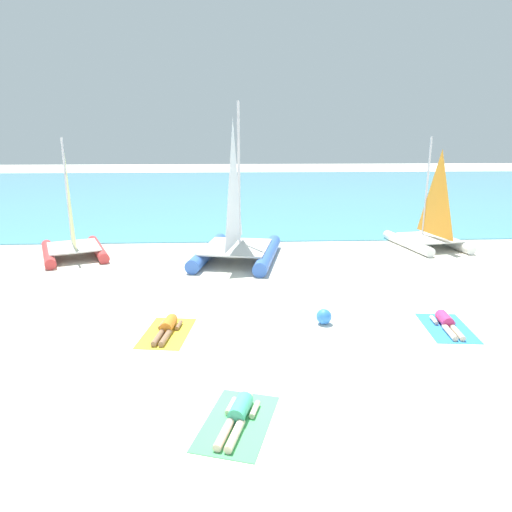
{
  "coord_description": "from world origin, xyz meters",
  "views": [
    {
      "loc": [
        -0.68,
        -8.01,
        4.83
      ],
      "look_at": [
        0.0,
        5.76,
        1.2
      ],
      "focal_mm": 32.57,
      "sensor_mm": 36.0,
      "label": 1
    }
  ],
  "objects_px": {
    "sailboat_white": "(429,231)",
    "sailboat_red": "(73,240)",
    "towel_left": "(167,333)",
    "sunbather_left": "(167,327)",
    "towel_middle": "(237,422)",
    "sailboat_blue": "(237,238)",
    "sunbather_middle": "(238,414)",
    "towel_right": "(447,328)",
    "beach_ball": "(324,317)",
    "sunbather_right": "(446,322)"
  },
  "relations": [
    {
      "from": "sailboat_white",
      "to": "sailboat_red",
      "type": "distance_m",
      "value": 15.06
    },
    {
      "from": "towel_left",
      "to": "sunbather_left",
      "type": "height_order",
      "value": "sunbather_left"
    },
    {
      "from": "towel_left",
      "to": "towel_middle",
      "type": "relative_size",
      "value": 1.0
    },
    {
      "from": "sailboat_blue",
      "to": "sunbather_middle",
      "type": "distance_m",
      "value": 10.63
    },
    {
      "from": "sailboat_blue",
      "to": "towel_right",
      "type": "relative_size",
      "value": 3.18
    },
    {
      "from": "sailboat_red",
      "to": "sunbather_middle",
      "type": "relative_size",
      "value": 3.06
    },
    {
      "from": "sailboat_white",
      "to": "beach_ball",
      "type": "relative_size",
      "value": 11.62
    },
    {
      "from": "sailboat_white",
      "to": "sunbather_middle",
      "type": "xyz_separation_m",
      "value": [
        -8.51,
        -12.42,
        -0.57
      ]
    },
    {
      "from": "sailboat_red",
      "to": "towel_middle",
      "type": "bearing_deg",
      "value": -83.42
    },
    {
      "from": "sailboat_red",
      "to": "towel_left",
      "type": "distance_m",
      "value": 9.1
    },
    {
      "from": "sunbather_middle",
      "to": "towel_middle",
      "type": "bearing_deg",
      "value": -90.0
    },
    {
      "from": "sailboat_white",
      "to": "sunbather_middle",
      "type": "bearing_deg",
      "value": -134.51
    },
    {
      "from": "sailboat_blue",
      "to": "sunbather_left",
      "type": "distance_m",
      "value": 7.06
    },
    {
      "from": "sailboat_white",
      "to": "towel_middle",
      "type": "distance_m",
      "value": 15.14
    },
    {
      "from": "beach_ball",
      "to": "sunbather_left",
      "type": "bearing_deg",
      "value": -175.39
    },
    {
      "from": "sailboat_blue",
      "to": "beach_ball",
      "type": "xyz_separation_m",
      "value": [
        2.22,
        -6.45,
        -0.7
      ]
    },
    {
      "from": "towel_left",
      "to": "sunbather_middle",
      "type": "bearing_deg",
      "value": -65.08
    },
    {
      "from": "sailboat_white",
      "to": "sailboat_red",
      "type": "bearing_deg",
      "value": 173.52
    },
    {
      "from": "sailboat_white",
      "to": "sunbather_right",
      "type": "relative_size",
      "value": 3.01
    },
    {
      "from": "sunbather_left",
      "to": "towel_middle",
      "type": "distance_m",
      "value": 4.25
    },
    {
      "from": "sunbather_left",
      "to": "towel_right",
      "type": "bearing_deg",
      "value": 6.9
    },
    {
      "from": "sunbather_left",
      "to": "beach_ball",
      "type": "bearing_deg",
      "value": 12.34
    },
    {
      "from": "sailboat_red",
      "to": "towel_left",
      "type": "bearing_deg",
      "value": -81.08
    },
    {
      "from": "sunbather_middle",
      "to": "towel_left",
      "type": "bearing_deg",
      "value": 131.87
    },
    {
      "from": "sailboat_white",
      "to": "sailboat_red",
      "type": "xyz_separation_m",
      "value": [
        -15.03,
        -0.95,
        -0.0
      ]
    },
    {
      "from": "sailboat_red",
      "to": "towel_right",
      "type": "height_order",
      "value": "sailboat_red"
    },
    {
      "from": "sunbather_left",
      "to": "sunbather_middle",
      "type": "distance_m",
      "value": 4.2
    },
    {
      "from": "sailboat_red",
      "to": "towel_middle",
      "type": "xyz_separation_m",
      "value": [
        6.5,
        -11.54,
        -0.7
      ]
    },
    {
      "from": "towel_right",
      "to": "beach_ball",
      "type": "bearing_deg",
      "value": 172.16
    },
    {
      "from": "towel_left",
      "to": "towel_right",
      "type": "relative_size",
      "value": 1.0
    },
    {
      "from": "sailboat_red",
      "to": "beach_ball",
      "type": "bearing_deg",
      "value": -62.55
    },
    {
      "from": "sailboat_blue",
      "to": "sunbather_right",
      "type": "distance_m",
      "value": 8.69
    },
    {
      "from": "sailboat_white",
      "to": "sailboat_blue",
      "type": "relative_size",
      "value": 0.78
    },
    {
      "from": "sailboat_blue",
      "to": "towel_middle",
      "type": "distance_m",
      "value": 10.7
    },
    {
      "from": "towel_right",
      "to": "sailboat_red",
      "type": "bearing_deg",
      "value": 146.97
    },
    {
      "from": "sunbather_left",
      "to": "beach_ball",
      "type": "distance_m",
      "value": 4.04
    },
    {
      "from": "sunbather_left",
      "to": "sailboat_red",
      "type": "bearing_deg",
      "value": 129.74
    },
    {
      "from": "sunbather_middle",
      "to": "beach_ball",
      "type": "bearing_deg",
      "value": 78.0
    },
    {
      "from": "sailboat_blue",
      "to": "towel_middle",
      "type": "xyz_separation_m",
      "value": [
        -0.1,
        -10.66,
        -0.89
      ]
    },
    {
      "from": "sunbather_middle",
      "to": "sunbather_right",
      "type": "xyz_separation_m",
      "value": [
        5.41,
        3.78,
        0.0
      ]
    },
    {
      "from": "sailboat_red",
      "to": "towel_left",
      "type": "xyz_separation_m",
      "value": [
        4.77,
        -7.72,
        -0.7
      ]
    },
    {
      "from": "sailboat_blue",
      "to": "towel_right",
      "type": "xyz_separation_m",
      "value": [
        5.33,
        -6.88,
        -0.89
      ]
    },
    {
      "from": "towel_middle",
      "to": "beach_ball",
      "type": "bearing_deg",
      "value": 61.21
    },
    {
      "from": "sunbather_left",
      "to": "towel_middle",
      "type": "height_order",
      "value": "sunbather_left"
    },
    {
      "from": "sunbather_right",
      "to": "beach_ball",
      "type": "distance_m",
      "value": 3.14
    },
    {
      "from": "towel_left",
      "to": "sunbather_middle",
      "type": "xyz_separation_m",
      "value": [
        1.74,
        -3.76,
        0.13
      ]
    },
    {
      "from": "sailboat_red",
      "to": "towel_right",
      "type": "bearing_deg",
      "value": -55.85
    },
    {
      "from": "towel_left",
      "to": "towel_middle",
      "type": "xyz_separation_m",
      "value": [
        1.73,
        -3.82,
        0.0
      ]
    },
    {
      "from": "sailboat_white",
      "to": "sunbather_left",
      "type": "xyz_separation_m",
      "value": [
        -10.25,
        -8.6,
        -0.57
      ]
    },
    {
      "from": "sailboat_red",
      "to": "sunbather_middle",
      "type": "height_order",
      "value": "sailboat_red"
    }
  ]
}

